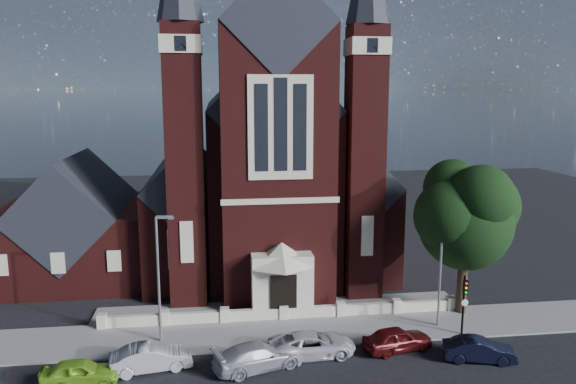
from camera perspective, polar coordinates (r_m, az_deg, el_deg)
The scene contains 16 objects.
ground at distance 47.27m, azimuth -1.73°, elevation -8.81°, with size 120.00×120.00×0.00m, color black.
pavement_strip at distance 37.57m, azimuth -0.07°, elevation -14.03°, with size 60.00×5.00×0.12m, color gray.
forecourt_paving at distance 41.22m, azimuth -0.80°, elevation -11.75°, with size 26.00×3.00×0.14m, color gray.
forecourt_wall at distance 39.38m, azimuth -0.46°, elevation -12.84°, with size 24.00×0.40×0.90m, color beige.
church at distance 53.07m, azimuth -2.64°, elevation 2.41°, with size 20.01×34.90×29.20m.
parish_hall at distance 50.16m, azimuth -20.66°, elevation -3.58°, with size 12.00×12.20×10.24m.
street_tree at distance 39.97m, azimuth 17.92°, elevation -2.51°, with size 6.40×6.60×10.70m.
street_lamp_left at distance 35.34m, azimuth -12.91°, elevation -7.90°, with size 1.16×0.22×8.09m.
street_lamp_right at distance 38.04m, azimuth 15.39°, elevation -6.70°, with size 1.16×0.22×8.09m.
traffic_signal at distance 37.67m, azimuth 17.47°, elevation -10.21°, with size 0.28×0.42×4.00m.
car_lime_van at distance 33.26m, azimuth -20.39°, elevation -16.78°, with size 1.64×4.06×1.38m, color #82BF26.
car_silver_a at distance 33.59m, azimuth -13.77°, elevation -16.04°, with size 1.57×4.51×1.48m, color #B6B7BE.
car_silver_b at distance 32.91m, azimuth -3.09°, elevation -16.32°, with size 2.08×5.11×1.48m, color #ACAEB4.
car_white_suv at distance 34.30m, azimuth 2.47°, elevation -15.20°, with size 2.38×5.15×1.43m, color silver.
car_dark_red at distance 35.51m, azimuth 11.05°, elevation -14.44°, with size 1.72×4.28×1.46m, color #4F0D0E.
car_navy at distance 35.50m, azimuth 18.86°, elevation -14.93°, with size 1.43×4.09×1.35m, color black.
Camera 1 is at (-4.41, -29.43, 15.50)m, focal length 35.00 mm.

